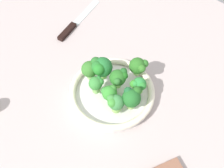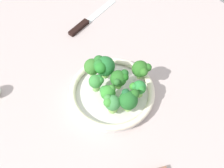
{
  "view_description": "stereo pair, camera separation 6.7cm",
  "coord_description": "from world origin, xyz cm",
  "px_view_note": "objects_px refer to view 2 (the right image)",
  "views": [
    {
      "loc": [
        33.51,
        34.54,
        72.46
      ],
      "look_at": [
        0.5,
        3.22,
        6.7
      ],
      "focal_mm": 42.63,
      "sensor_mm": 36.0,
      "label": 1
    },
    {
      "loc": [
        28.59,
        39.02,
        72.46
      ],
      "look_at": [
        0.5,
        3.22,
        6.7
      ],
      "focal_mm": 42.63,
      "sensor_mm": 36.0,
      "label": 2
    }
  ],
  "objects_px": {
    "broccoli_floret_3": "(96,81)",
    "knife": "(87,21)",
    "broccoli_floret_4": "(93,67)",
    "broccoli_floret_8": "(103,66)",
    "broccoli_floret_0": "(111,103)",
    "broccoli_floret_5": "(119,78)",
    "broccoli_floret_6": "(138,88)",
    "bowl": "(112,93)",
    "broccoli_floret_1": "(108,92)",
    "broccoli_floret_2": "(141,69)",
    "broccoli_floret_7": "(129,99)"
  },
  "relations": [
    {
      "from": "bowl",
      "to": "broccoli_floret_1",
      "type": "relative_size",
      "value": 4.97
    },
    {
      "from": "broccoli_floret_4",
      "to": "knife",
      "type": "bearing_deg",
      "value": -120.37
    },
    {
      "from": "broccoli_floret_1",
      "to": "broccoli_floret_6",
      "type": "height_order",
      "value": "broccoli_floret_6"
    },
    {
      "from": "broccoli_floret_4",
      "to": "broccoli_floret_5",
      "type": "height_order",
      "value": "same"
    },
    {
      "from": "bowl",
      "to": "knife",
      "type": "xyz_separation_m",
      "value": [
        -0.13,
        -0.33,
        -0.01
      ]
    },
    {
      "from": "broccoli_floret_3",
      "to": "knife",
      "type": "bearing_deg",
      "value": -119.64
    },
    {
      "from": "broccoli_floret_5",
      "to": "broccoli_floret_4",
      "type": "bearing_deg",
      "value": -67.38
    },
    {
      "from": "broccoli_floret_7",
      "to": "bowl",
      "type": "bearing_deg",
      "value": -90.71
    },
    {
      "from": "broccoli_floret_2",
      "to": "broccoli_floret_5",
      "type": "bearing_deg",
      "value": -9.79
    },
    {
      "from": "broccoli_floret_4",
      "to": "broccoli_floret_8",
      "type": "height_order",
      "value": "broccoli_floret_8"
    },
    {
      "from": "broccoli_floret_7",
      "to": "knife",
      "type": "xyz_separation_m",
      "value": [
        -0.14,
        -0.41,
        -0.08
      ]
    },
    {
      "from": "broccoli_floret_0",
      "to": "broccoli_floret_6",
      "type": "xyz_separation_m",
      "value": [
        -0.1,
        0.01,
        -0.0
      ]
    },
    {
      "from": "broccoli_floret_3",
      "to": "broccoli_floret_1",
      "type": "bearing_deg",
      "value": 97.27
    },
    {
      "from": "broccoli_floret_8",
      "to": "broccoli_floret_5",
      "type": "bearing_deg",
      "value": 101.45
    },
    {
      "from": "broccoli_floret_0",
      "to": "broccoli_floret_2",
      "type": "distance_m",
      "value": 0.15
    },
    {
      "from": "broccoli_floret_2",
      "to": "broccoli_floret_1",
      "type": "bearing_deg",
      "value": -0.7
    },
    {
      "from": "broccoli_floret_8",
      "to": "broccoli_floret_7",
      "type": "bearing_deg",
      "value": 84.8
    },
    {
      "from": "broccoli_floret_0",
      "to": "broccoli_floret_3",
      "type": "xyz_separation_m",
      "value": [
        -0.01,
        -0.09,
        -0.0
      ]
    },
    {
      "from": "broccoli_floret_2",
      "to": "broccoli_floret_6",
      "type": "relative_size",
      "value": 1.16
    },
    {
      "from": "broccoli_floret_2",
      "to": "broccoli_floret_8",
      "type": "bearing_deg",
      "value": -40.5
    },
    {
      "from": "broccoli_floret_5",
      "to": "broccoli_floret_6",
      "type": "bearing_deg",
      "value": 113.97
    },
    {
      "from": "broccoli_floret_0",
      "to": "broccoli_floret_6",
      "type": "relative_size",
      "value": 1.1
    },
    {
      "from": "bowl",
      "to": "broccoli_floret_7",
      "type": "bearing_deg",
      "value": 89.29
    },
    {
      "from": "bowl",
      "to": "broccoli_floret_4",
      "type": "bearing_deg",
      "value": -81.89
    },
    {
      "from": "bowl",
      "to": "broccoli_floret_1",
      "type": "xyz_separation_m",
      "value": [
        0.03,
        0.02,
        0.05
      ]
    },
    {
      "from": "broccoli_floret_4",
      "to": "broccoli_floret_0",
      "type": "bearing_deg",
      "value": 76.27
    },
    {
      "from": "broccoli_floret_2",
      "to": "broccoli_floret_7",
      "type": "relative_size",
      "value": 0.92
    },
    {
      "from": "broccoli_floret_6",
      "to": "broccoli_floret_8",
      "type": "height_order",
      "value": "broccoli_floret_8"
    },
    {
      "from": "bowl",
      "to": "knife",
      "type": "relative_size",
      "value": 1.02
    },
    {
      "from": "broccoli_floret_4",
      "to": "broccoli_floret_5",
      "type": "bearing_deg",
      "value": 112.62
    },
    {
      "from": "broccoli_floret_0",
      "to": "broccoli_floret_8",
      "type": "height_order",
      "value": "broccoli_floret_8"
    },
    {
      "from": "broccoli_floret_3",
      "to": "broccoli_floret_5",
      "type": "bearing_deg",
      "value": 147.24
    },
    {
      "from": "broccoli_floret_4",
      "to": "broccoli_floret_8",
      "type": "bearing_deg",
      "value": 134.68
    },
    {
      "from": "bowl",
      "to": "broccoli_floret_1",
      "type": "bearing_deg",
      "value": 29.34
    },
    {
      "from": "broccoli_floret_2",
      "to": "broccoli_floret_6",
      "type": "distance_m",
      "value": 0.07
    },
    {
      "from": "broccoli_floret_8",
      "to": "knife",
      "type": "relative_size",
      "value": 0.3
    },
    {
      "from": "bowl",
      "to": "broccoli_floret_5",
      "type": "bearing_deg",
      "value": 169.57
    },
    {
      "from": "broccoli_floret_0",
      "to": "broccoli_floret_3",
      "type": "bearing_deg",
      "value": -96.56
    },
    {
      "from": "broccoli_floret_6",
      "to": "knife",
      "type": "relative_size",
      "value": 0.22
    },
    {
      "from": "broccoli_floret_0",
      "to": "broccoli_floret_2",
      "type": "height_order",
      "value": "broccoli_floret_2"
    },
    {
      "from": "knife",
      "to": "broccoli_floret_3",
      "type": "bearing_deg",
      "value": 60.36
    },
    {
      "from": "broccoli_floret_4",
      "to": "knife",
      "type": "xyz_separation_m",
      "value": [
        -0.15,
        -0.25,
        -0.07
      ]
    },
    {
      "from": "broccoli_floret_4",
      "to": "broccoli_floret_3",
      "type": "bearing_deg",
      "value": 64.27
    },
    {
      "from": "broccoli_floret_4",
      "to": "knife",
      "type": "distance_m",
      "value": 0.3
    },
    {
      "from": "broccoli_floret_4",
      "to": "knife",
      "type": "height_order",
      "value": "broccoli_floret_4"
    },
    {
      "from": "broccoli_floret_1",
      "to": "knife",
      "type": "relative_size",
      "value": 0.21
    },
    {
      "from": "broccoli_floret_3",
      "to": "broccoli_floret_8",
      "type": "distance_m",
      "value": 0.05
    },
    {
      "from": "broccoli_floret_3",
      "to": "knife",
      "type": "relative_size",
      "value": 0.23
    },
    {
      "from": "broccoli_floret_0",
      "to": "broccoli_floret_5",
      "type": "bearing_deg",
      "value": -143.93
    },
    {
      "from": "broccoli_floret_2",
      "to": "broccoli_floret_7",
      "type": "bearing_deg",
      "value": 31.43
    }
  ]
}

